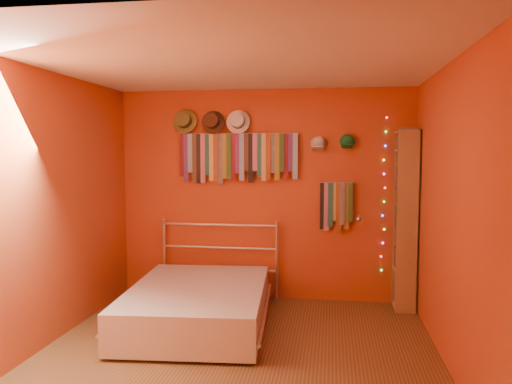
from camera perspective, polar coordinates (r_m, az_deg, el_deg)
The scene contains 16 objects.
ground at distance 4.57m, azimuth -2.21°, elevation -18.09°, with size 3.50×3.50×0.00m, color brown.
back_wall at distance 5.97m, azimuth 0.92°, elevation -0.32°, with size 3.50×0.02×2.50m, color #AD3C1B.
right_wall at distance 4.28m, azimuth 21.44°, elevation -2.61°, with size 0.02×3.50×2.50m, color #AD3C1B.
left_wall at distance 4.89m, azimuth -22.85°, elevation -1.78°, with size 0.02×3.50×2.50m, color #AD3C1B.
ceiling at distance 4.28m, azimuth -2.32°, elevation 14.52°, with size 3.50×3.50×0.02m, color white.
tie_rack at distance 5.93m, azimuth -2.27°, elevation 4.22°, with size 1.45×0.03×0.60m.
small_tie_rack at distance 5.86m, azimuth 9.13°, elevation -1.42°, with size 0.40×0.03×0.60m.
fedora_olive at distance 6.06m, azimuth -8.21°, elevation 8.08°, with size 0.29×0.16×0.29m.
fedora_brown at distance 5.97m, azimuth -5.01°, elevation 8.02°, with size 0.28×0.15×0.28m.
fedora_white at distance 5.91m, azimuth -2.12°, elevation 8.11°, with size 0.28×0.15×0.28m.
cap_white at distance 5.84m, azimuth 7.10°, elevation 5.48°, with size 0.18×0.22×0.18m.
cap_green at distance 5.84m, azimuth 10.38°, elevation 5.70°, with size 0.17×0.22×0.17m.
fairy_lights at distance 5.90m, azimuth 14.41°, elevation -0.32°, with size 0.06×0.02×1.78m.
reading_lamp at distance 5.72m, azimuth 11.63°, elevation -3.02°, with size 0.07×0.29×0.08m.
bookshelf at distance 5.78m, azimuth 17.13°, elevation -3.00°, with size 0.25×0.34×2.00m.
bed at distance 5.22m, azimuth -6.64°, elevation -12.63°, with size 1.56×2.00×0.94m.
Camera 1 is at (0.80, -4.14, 1.77)m, focal length 35.00 mm.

